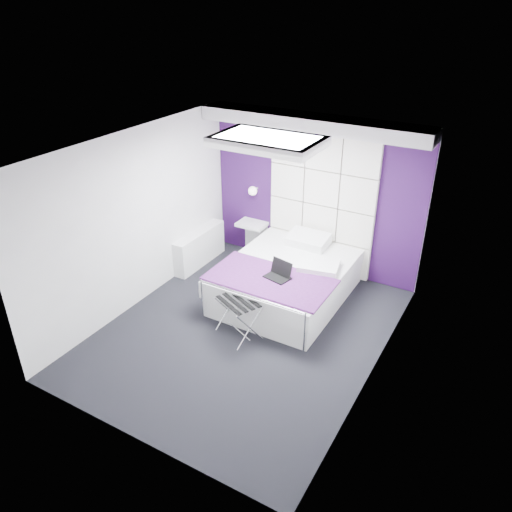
# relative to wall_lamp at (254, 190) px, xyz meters

# --- Properties ---
(floor) EXTENTS (4.40, 4.40, 0.00)m
(floor) POSITION_rel_wall_lamp_xyz_m (1.05, -2.06, -1.22)
(floor) COLOR black
(floor) RESTS_ON ground
(ceiling) EXTENTS (4.40, 4.40, 0.00)m
(ceiling) POSITION_rel_wall_lamp_xyz_m (1.05, -2.06, 1.38)
(ceiling) COLOR white
(ceiling) RESTS_ON wall_back
(wall_back) EXTENTS (3.60, 0.00, 3.60)m
(wall_back) POSITION_rel_wall_lamp_xyz_m (1.05, 0.14, 0.08)
(wall_back) COLOR silver
(wall_back) RESTS_ON floor
(wall_left) EXTENTS (0.00, 4.40, 4.40)m
(wall_left) POSITION_rel_wall_lamp_xyz_m (-0.75, -2.06, 0.08)
(wall_left) COLOR silver
(wall_left) RESTS_ON floor
(wall_right) EXTENTS (0.00, 4.40, 4.40)m
(wall_right) POSITION_rel_wall_lamp_xyz_m (2.85, -2.06, 0.08)
(wall_right) COLOR silver
(wall_right) RESTS_ON floor
(accent_wall) EXTENTS (3.58, 0.02, 2.58)m
(accent_wall) POSITION_rel_wall_lamp_xyz_m (1.05, 0.13, 0.08)
(accent_wall) COLOR #300F44
(accent_wall) RESTS_ON wall_back
(soffit) EXTENTS (3.58, 0.50, 0.20)m
(soffit) POSITION_rel_wall_lamp_xyz_m (1.05, -0.11, 1.28)
(soffit) COLOR white
(soffit) RESTS_ON wall_back
(headboard) EXTENTS (1.80, 0.08, 2.30)m
(headboard) POSITION_rel_wall_lamp_xyz_m (1.20, 0.08, -0.05)
(headboard) COLOR white
(headboard) RESTS_ON wall_back
(skylight) EXTENTS (1.36, 0.86, 0.12)m
(skylight) POSITION_rel_wall_lamp_xyz_m (1.05, -1.46, 1.33)
(skylight) COLOR white
(skylight) RESTS_ON ceiling
(wall_lamp) EXTENTS (0.15, 0.15, 0.15)m
(wall_lamp) POSITION_rel_wall_lamp_xyz_m (0.00, 0.00, 0.00)
(wall_lamp) COLOR white
(wall_lamp) RESTS_ON wall_back
(radiator) EXTENTS (0.22, 1.20, 0.60)m
(radiator) POSITION_rel_wall_lamp_xyz_m (-0.64, -0.76, -0.92)
(radiator) COLOR white
(radiator) RESTS_ON floor
(bed) EXTENTS (1.77, 2.14, 0.75)m
(bed) POSITION_rel_wall_lamp_xyz_m (1.15, -0.99, -0.90)
(bed) COLOR white
(bed) RESTS_ON floor
(nightstand) EXTENTS (0.50, 0.39, 0.06)m
(nightstand) POSITION_rel_wall_lamp_xyz_m (-0.01, -0.04, -0.61)
(nightstand) COLOR white
(nightstand) RESTS_ON wall_back
(luggage_rack) EXTENTS (0.56, 0.41, 0.55)m
(luggage_rack) POSITION_rel_wall_lamp_xyz_m (1.02, -2.17, -0.94)
(luggage_rack) COLOR silver
(luggage_rack) RESTS_ON floor
(laptop) EXTENTS (0.35, 0.25, 0.25)m
(laptop) POSITION_rel_wall_lamp_xyz_m (1.23, -1.41, -0.56)
(laptop) COLOR black
(laptop) RESTS_ON bed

